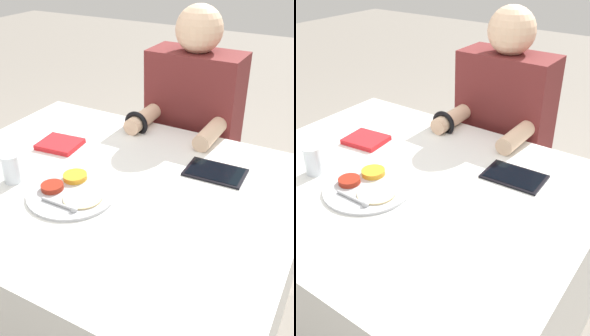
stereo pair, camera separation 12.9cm
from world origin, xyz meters
TOP-DOWN VIEW (x-y plane):
  - ground_plane at (0.00, 0.00)m, footprint 12.00×12.00m
  - dining_table at (0.00, 0.00)m, footprint 1.27×1.02m
  - thali_tray at (-0.06, -0.11)m, footprint 0.29×0.29m
  - red_notebook at (-0.30, 0.13)m, footprint 0.17×0.15m
  - tablet_device at (0.31, 0.23)m, footprint 0.21×0.14m
  - person_diner at (0.05, 0.65)m, footprint 0.42×0.42m
  - drinking_glass at (-0.28, -0.15)m, footprint 0.06×0.06m

SIDE VIEW (x-z plane):
  - ground_plane at x=0.00m, z-range 0.00..0.00m
  - dining_table at x=0.00m, z-range 0.00..0.72m
  - person_diner at x=0.05m, z-range -0.04..1.17m
  - tablet_device at x=0.31m, z-range 0.72..0.73m
  - thali_tray at x=-0.06m, z-range 0.72..0.74m
  - red_notebook at x=-0.30m, z-range 0.72..0.74m
  - drinking_glass at x=-0.28m, z-range 0.72..0.82m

